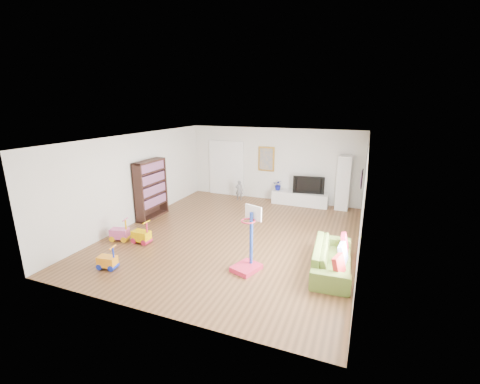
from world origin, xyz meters
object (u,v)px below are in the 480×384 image
at_px(media_console, 300,198).
at_px(basketball_hoop, 246,240).
at_px(sofa, 332,258).
at_px(bookshelf, 151,189).

height_order(media_console, basketball_hoop, basketball_hoop).
height_order(sofa, basketball_hoop, basketball_hoop).
height_order(bookshelf, basketball_hoop, bookshelf).
distance_m(media_console, basketball_hoop, 5.18).
height_order(media_console, bookshelf, bookshelf).
relative_size(media_console, sofa, 0.99).
xyz_separation_m(bookshelf, sofa, (5.77, -1.40, -0.64)).
xyz_separation_m(bookshelf, basketball_hoop, (4.02, -2.10, -0.20)).
bearing_deg(media_console, bookshelf, -143.24).
bearing_deg(basketball_hoop, media_console, 107.58).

